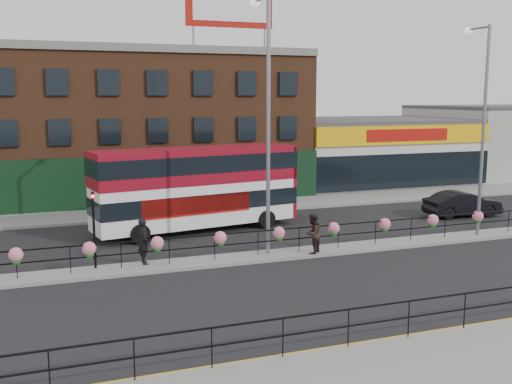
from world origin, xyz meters
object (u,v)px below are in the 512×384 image
object	(u,v)px
double_decker_bus	(197,180)
car	(463,204)
lamp_column_west	(266,103)
pedestrian_a	(144,241)
pedestrian_b	(312,234)
lamp_column_east	(481,112)

from	to	relation	value
double_decker_bus	car	bearing A→B (deg)	-5.84
lamp_column_west	pedestrian_a	bearing A→B (deg)	-179.24
double_decker_bus	pedestrian_a	world-z (taller)	double_decker_bus
pedestrian_a	lamp_column_west	distance (m)	7.98
double_decker_bus	lamp_column_west	bearing A→B (deg)	-74.11
pedestrian_a	pedestrian_b	bearing A→B (deg)	-100.08
lamp_column_west	lamp_column_east	size ratio (longest dim) A/B	1.08
pedestrian_b	lamp_column_west	size ratio (longest dim) A/B	0.16
car	lamp_column_east	size ratio (longest dim) A/B	0.45
car	pedestrian_b	world-z (taller)	pedestrian_b
double_decker_bus	car	distance (m)	16.16
pedestrian_a	pedestrian_b	world-z (taller)	pedestrian_a
double_decker_bus	lamp_column_east	xyz separation A→B (m)	(13.09, -6.09, 3.62)
pedestrian_b	double_decker_bus	bearing A→B (deg)	-104.25
pedestrian_b	lamp_column_east	xyz separation A→B (m)	(9.55, 0.72, 5.31)
pedestrian_a	lamp_column_west	world-z (taller)	lamp_column_west
pedestrian_b	pedestrian_a	bearing A→B (deg)	-48.71
car	pedestrian_a	distance (m)	20.28
pedestrian_a	lamp_column_west	size ratio (longest dim) A/B	0.17
lamp_column_east	car	bearing A→B (deg)	57.33
double_decker_bus	lamp_column_east	bearing A→B (deg)	-24.97
lamp_column_east	pedestrian_a	bearing A→B (deg)	179.36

